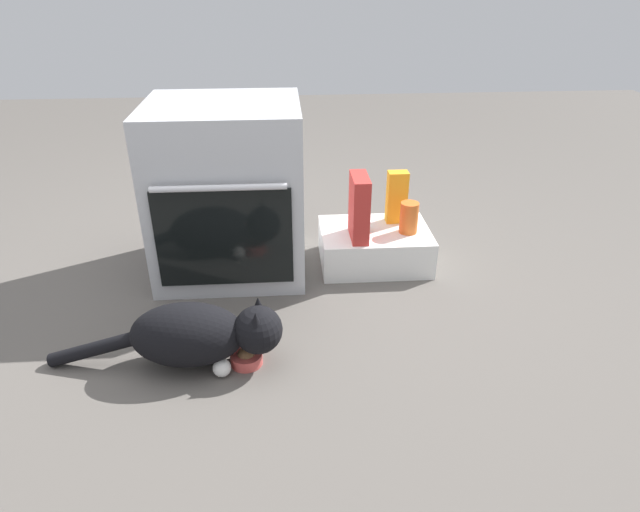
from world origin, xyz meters
TOP-DOWN VIEW (x-y plane):
  - ground at (0.00, 0.00)m, footprint 8.00×8.00m
  - oven at (-0.04, 0.42)m, footprint 0.63×0.60m
  - pantry_cabinet at (0.61, 0.40)m, footprint 0.49×0.35m
  - food_bowl at (0.05, -0.28)m, footprint 0.11×0.11m
  - cat at (-0.10, -0.27)m, footprint 0.81×0.24m
  - sauce_jar at (0.75, 0.37)m, footprint 0.08×0.08m
  - cereal_box at (0.52, 0.33)m, footprint 0.07×0.18m
  - juice_carton at (0.71, 0.49)m, footprint 0.09×0.06m

SIDE VIEW (x-z plane):
  - ground at x=0.00m, z-range 0.00..0.00m
  - food_bowl at x=0.05m, z-range -0.01..0.06m
  - pantry_cabinet at x=0.61m, z-range 0.00..0.17m
  - cat at x=-0.10m, z-range 0.01..0.25m
  - sauce_jar at x=0.75m, z-range 0.17..0.31m
  - juice_carton at x=0.71m, z-range 0.17..0.41m
  - cereal_box at x=0.52m, z-range 0.17..0.45m
  - oven at x=-0.04m, z-range 0.00..0.74m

